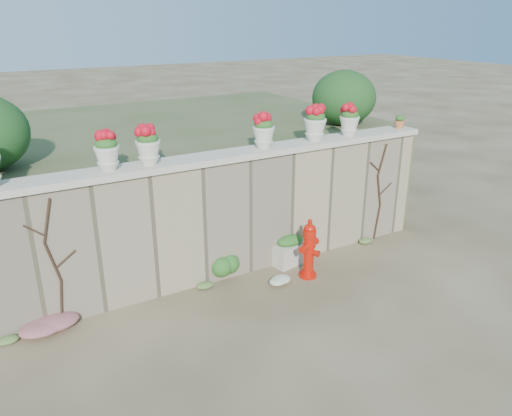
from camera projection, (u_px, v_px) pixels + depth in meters
ground at (282, 325)px, 7.09m from camera, size 80.00×80.00×0.00m
stone_wall at (223, 219)px, 8.18m from camera, size 8.00×0.40×2.00m
wall_cap at (222, 157)px, 7.80m from camera, size 8.10×0.52×0.10m
raised_fill at (157, 170)px, 10.76m from camera, size 9.00×6.00×2.00m
back_shrub_right at (344, 98)px, 10.18m from camera, size 1.30×1.30×1.10m
vine_left at (54, 262)px, 6.75m from camera, size 0.60×0.04×1.91m
vine_right at (379, 191)px, 9.52m from camera, size 0.60×0.04×1.91m
fire_hydrant at (309, 248)px, 8.24m from camera, size 0.44×0.32×1.04m
planter_box at (290, 250)px, 8.80m from camera, size 0.69×0.48×0.53m
green_shrub at (228, 265)px, 8.22m from camera, size 0.58×0.52×0.55m
magenta_clump at (50, 322)px, 6.96m from camera, size 0.91×0.61×0.24m
white_flowers at (278, 282)px, 8.05m from camera, size 0.55×0.44×0.20m
urn_pot_1 at (107, 151)px, 6.87m from camera, size 0.35×0.35×0.55m
urn_pot_2 at (148, 145)px, 7.14m from camera, size 0.36×0.36×0.56m
urn_pot_3 at (264, 131)px, 8.05m from camera, size 0.36×0.36×0.56m
urn_pot_4 at (315, 123)px, 8.52m from camera, size 0.39×0.39×0.61m
urn_pot_5 at (349, 120)px, 8.88m from camera, size 0.35×0.35×0.55m
terracotta_pot at (399, 122)px, 9.53m from camera, size 0.20×0.20×0.24m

